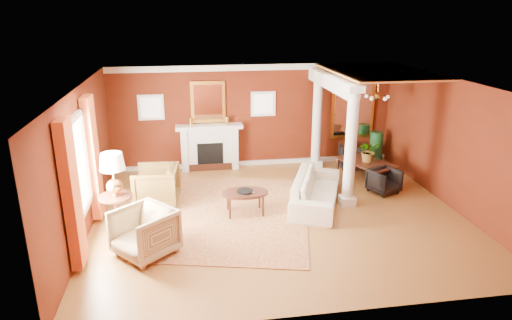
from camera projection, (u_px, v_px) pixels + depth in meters
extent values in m
plane|color=brown|center=(278.00, 215.00, 10.13)|extent=(8.00, 8.00, 0.00)
cube|color=#51190B|center=(254.00, 116.00, 12.96)|extent=(8.00, 0.04, 2.90)
cube|color=#51190B|center=(330.00, 227.00, 6.40)|extent=(8.00, 0.04, 2.90)
cube|color=#51190B|center=(83.00, 162.00, 9.09)|extent=(0.04, 7.00, 2.90)
cube|color=#51190B|center=(453.00, 144.00, 10.26)|extent=(0.04, 7.00, 2.90)
cube|color=white|center=(280.00, 84.00, 9.22)|extent=(8.00, 7.00, 0.04)
cube|color=silver|center=(210.00, 148.00, 12.87)|extent=(1.60, 0.34, 1.20)
cube|color=black|center=(210.00, 155.00, 12.76)|extent=(0.72, 0.03, 0.70)
cube|color=black|center=(211.00, 167.00, 12.87)|extent=(1.20, 0.05, 0.20)
cube|color=silver|center=(209.00, 127.00, 12.63)|extent=(1.85, 0.42, 0.10)
cube|color=silver|center=(185.00, 150.00, 12.74)|extent=(0.16, 0.40, 1.20)
cube|color=silver|center=(235.00, 148.00, 12.95)|extent=(0.16, 0.40, 1.20)
cube|color=gold|center=(208.00, 102.00, 12.58)|extent=(0.95, 0.06, 1.15)
cube|color=white|center=(208.00, 102.00, 12.55)|extent=(0.78, 0.02, 0.98)
cube|color=silver|center=(151.00, 107.00, 12.40)|extent=(0.70, 0.06, 0.70)
cube|color=white|center=(151.00, 108.00, 12.36)|extent=(0.54, 0.02, 0.54)
cube|color=silver|center=(263.00, 104.00, 12.85)|extent=(0.70, 0.06, 0.70)
cube|color=white|center=(263.00, 104.00, 12.82)|extent=(0.54, 0.02, 0.54)
cube|color=white|center=(77.00, 167.00, 8.49)|extent=(0.03, 1.30, 1.70)
cube|color=silver|center=(70.00, 180.00, 7.84)|extent=(0.08, 0.10, 1.90)
cube|color=silver|center=(86.00, 155.00, 9.16)|extent=(0.08, 0.10, 1.90)
cube|color=#B2481E|center=(71.00, 195.00, 7.62)|extent=(0.18, 0.55, 2.60)
cube|color=#B2481E|center=(93.00, 158.00, 9.49)|extent=(0.18, 0.55, 2.60)
cube|color=silver|center=(347.00, 200.00, 10.63)|extent=(0.34, 0.34, 0.20)
cylinder|color=silver|center=(351.00, 145.00, 10.21)|extent=(0.26, 0.26, 2.50)
cube|color=silver|center=(355.00, 88.00, 9.80)|extent=(0.36, 0.36, 0.16)
cube|color=silver|center=(315.00, 163.00, 13.16)|extent=(0.34, 0.34, 0.20)
cylinder|color=silver|center=(317.00, 118.00, 12.74)|extent=(0.26, 0.26, 2.50)
cube|color=silver|center=(319.00, 72.00, 12.34)|extent=(0.36, 0.36, 0.16)
cube|color=silver|center=(331.00, 82.00, 11.34)|extent=(0.30, 3.20, 0.32)
cube|color=#E38E43|center=(379.00, 72.00, 11.29)|extent=(2.30, 3.40, 0.04)
cube|color=gold|center=(352.00, 110.00, 13.31)|extent=(1.30, 0.06, 1.70)
cube|color=white|center=(353.00, 110.00, 13.28)|extent=(1.10, 0.02, 1.50)
cylinder|color=#B17D37|center=(379.00, 83.00, 11.43)|extent=(0.02, 0.02, 0.65)
sphere|color=#B17D37|center=(377.00, 96.00, 11.54)|extent=(0.20, 0.20, 0.20)
sphere|color=white|center=(388.00, 97.00, 11.59)|extent=(0.09, 0.09, 0.09)
sphere|color=white|center=(376.00, 95.00, 11.81)|extent=(0.09, 0.09, 0.09)
sphere|color=white|center=(366.00, 96.00, 11.67)|extent=(0.09, 0.09, 0.09)
sphere|color=white|center=(371.00, 99.00, 11.36)|extent=(0.09, 0.09, 0.09)
sphere|color=white|center=(385.00, 99.00, 11.31)|extent=(0.09, 0.09, 0.09)
cube|color=silver|center=(254.00, 67.00, 12.48)|extent=(8.00, 0.08, 0.16)
cube|color=silver|center=(255.00, 163.00, 13.36)|extent=(8.00, 0.08, 0.12)
cube|color=maroon|center=(232.00, 213.00, 10.17)|extent=(4.26, 5.07, 0.02)
imported|color=beige|center=(316.00, 186.00, 10.52)|extent=(1.55, 2.51, 0.95)
imported|color=black|center=(156.00, 184.00, 10.56)|extent=(1.00, 1.06, 1.00)
imported|color=tan|center=(144.00, 230.00, 8.35)|extent=(1.32, 1.32, 0.99)
cylinder|color=black|center=(245.00, 193.00, 10.03)|extent=(1.04, 1.04, 0.05)
cylinder|color=black|center=(230.00, 209.00, 9.84)|extent=(0.05, 0.05, 0.47)
cylinder|color=black|center=(263.00, 207.00, 9.95)|extent=(0.05, 0.05, 0.47)
cylinder|color=black|center=(228.00, 201.00, 10.27)|extent=(0.05, 0.05, 0.47)
cylinder|color=black|center=(260.00, 199.00, 10.38)|extent=(0.05, 0.05, 0.47)
imported|color=black|center=(246.00, 188.00, 9.95)|extent=(0.16, 0.07, 0.22)
cylinder|color=black|center=(119.00, 230.00, 9.40)|extent=(0.49, 0.49, 0.04)
cylinder|color=black|center=(117.00, 214.00, 9.29)|extent=(0.10, 0.10, 0.76)
cylinder|color=black|center=(116.00, 197.00, 9.17)|extent=(0.67, 0.67, 0.04)
sphere|color=#B17D37|center=(115.00, 186.00, 9.10)|extent=(0.31, 0.31, 0.31)
cylinder|color=#B17D37|center=(113.00, 176.00, 9.03)|extent=(0.03, 0.03, 0.34)
cone|color=white|center=(112.00, 161.00, 8.93)|extent=(0.49, 0.49, 0.34)
imported|color=black|center=(367.00, 165.00, 12.01)|extent=(1.12, 1.62, 0.85)
imported|color=black|center=(384.00, 180.00, 11.26)|extent=(0.83, 0.81, 0.66)
imported|color=black|center=(352.00, 155.00, 13.08)|extent=(0.84, 0.81, 0.74)
sphere|color=#14401D|center=(375.00, 158.00, 13.35)|extent=(0.42, 0.42, 0.42)
cylinder|color=#14401D|center=(376.00, 148.00, 13.26)|extent=(0.37, 0.37, 0.99)
imported|color=#26591E|center=(369.00, 142.00, 11.77)|extent=(0.64, 0.69, 0.47)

